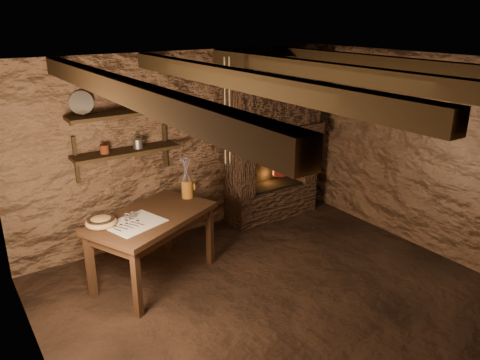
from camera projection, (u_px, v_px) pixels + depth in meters
floor at (279, 299)px, 4.90m from camera, size 4.50×4.50×0.00m
back_wall at (185, 146)px, 6.06m from camera, size 4.50×0.04×2.40m
left_wall at (34, 257)px, 3.31m from camera, size 0.04×4.00×2.40m
right_wall at (427, 155)px, 5.68m from camera, size 0.04×4.00×2.40m
ceiling at (286, 65)px, 4.09m from camera, size 4.50×4.00×0.04m
beam_far_left at (122, 90)px, 3.33m from camera, size 0.14×3.95×0.16m
beam_mid_left at (239, 79)px, 3.86m from camera, size 0.14×3.95×0.16m
beam_mid_right at (327, 71)px, 4.38m from camera, size 0.14×3.95×0.16m
beam_far_right at (397, 65)px, 4.91m from camera, size 0.14×3.95×0.16m
shelf_lower at (126, 152)px, 5.45m from camera, size 1.25×0.30×0.04m
shelf_upper at (123, 114)px, 5.30m from camera, size 1.25×0.30×0.04m
hearth at (272, 134)px, 6.52m from camera, size 1.43×0.51×2.30m
work_table at (154, 245)px, 5.14m from camera, size 1.57×1.28×0.78m
linen_cloth at (135, 223)px, 4.81m from camera, size 0.65×0.58×0.01m
pewter_cutlery_row at (135, 223)px, 4.79m from camera, size 0.49×0.30×0.01m
drinking_glasses at (132, 216)px, 4.89m from camera, size 0.18×0.05×0.07m
stoneware_jug at (187, 181)px, 5.44m from camera, size 0.17×0.17×0.48m
wooden_bowl at (101, 222)px, 4.76m from camera, size 0.40×0.40×0.11m
iron_stockpot at (141, 103)px, 5.38m from camera, size 0.24×0.24×0.16m
tin_pan at (81, 103)px, 5.10m from camera, size 0.28×0.19×0.26m
small_kettle at (138, 144)px, 5.50m from camera, size 0.17×0.13×0.17m
rusty_tin at (104, 149)px, 5.29m from camera, size 0.12×0.12×0.10m
red_pot at (280, 170)px, 6.72m from camera, size 0.23×0.21×0.54m
hanging_ropes at (227, 112)px, 5.14m from camera, size 0.08×0.08×1.20m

